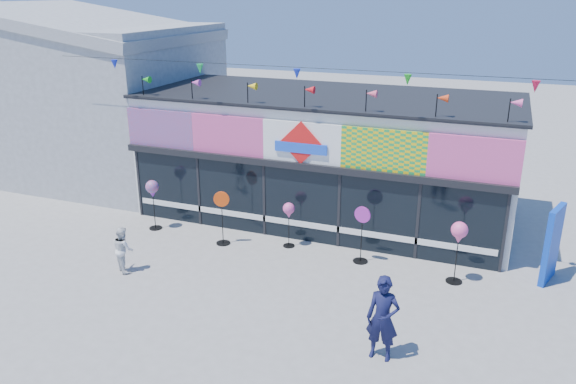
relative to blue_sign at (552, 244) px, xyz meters
The scene contains 11 objects.
ground 7.81m from the blue_sign, 154.28° to the right, with size 80.00×80.00×0.00m, color gray.
kite_shop 7.50m from the blue_sign, 159.66° to the left, with size 16.00×5.70×5.31m.
neighbour_building 17.49m from the blue_sign, 167.88° to the left, with size 8.18×7.20×6.87m.
blue_sign is the anchor object (origin of this frame).
spinner_0 11.69m from the blue_sign, behind, with size 0.42×0.42×1.64m.
spinner_1 9.14m from the blue_sign, behind, with size 0.46×0.43×1.68m.
spinner_2 7.16m from the blue_sign, behind, with size 0.35×0.35×1.39m.
spinner_3 4.94m from the blue_sign, behind, with size 0.47×0.43×1.67m.
spinner_4 2.51m from the blue_sign, 156.51° to the right, with size 0.43×0.43×1.71m.
adult_man 5.96m from the blue_sign, 124.72° to the right, with size 0.68×0.45×1.87m, color #111337.
child 11.37m from the blue_sign, 161.63° to the right, with size 0.62×0.36×1.28m, color silver.
Camera 1 is at (5.34, -11.49, 7.23)m, focal length 35.00 mm.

